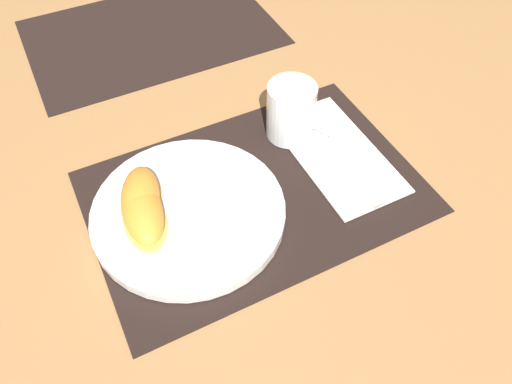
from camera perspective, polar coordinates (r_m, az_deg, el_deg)
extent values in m
plane|color=#A37547|center=(0.69, -0.10, -0.03)|extent=(3.00, 3.00, 0.00)
cube|color=black|center=(0.69, -0.10, 0.08)|extent=(0.45, 0.30, 0.00)
cube|color=black|center=(1.00, -11.95, 17.45)|extent=(0.45, 0.30, 0.00)
cylinder|color=white|center=(0.66, -7.81, -2.08)|extent=(0.25, 0.25, 0.02)
cylinder|color=silver|center=(0.74, 4.00, 9.22)|extent=(0.07, 0.07, 0.09)
cylinder|color=yellow|center=(0.75, 3.91, 8.00)|extent=(0.06, 0.06, 0.04)
cube|color=white|center=(0.74, 9.17, 4.38)|extent=(0.11, 0.22, 0.00)
cube|color=silver|center=(0.70, 11.66, 0.85)|extent=(0.03, 0.09, 0.01)
cube|color=silver|center=(0.75, 6.29, 5.98)|extent=(0.04, 0.13, 0.01)
cube|color=silver|center=(0.73, 11.51, 3.80)|extent=(0.03, 0.11, 0.01)
ellipsoid|color=silver|center=(0.77, 7.34, 7.86)|extent=(0.04, 0.06, 0.01)
cube|color=silver|center=(0.65, -3.03, -1.56)|extent=(0.11, 0.06, 0.00)
cube|color=silver|center=(0.66, -11.24, -1.71)|extent=(0.08, 0.05, 0.00)
ellipsoid|color=#F7C656|center=(0.66, -12.86, -1.48)|extent=(0.09, 0.12, 0.01)
ellipsoid|color=orange|center=(0.65, -13.09, -0.69)|extent=(0.08, 0.11, 0.04)
ellipsoid|color=#F7C656|center=(0.65, -12.66, -2.81)|extent=(0.07, 0.12, 0.01)
ellipsoid|color=orange|center=(0.64, -12.88, -2.04)|extent=(0.07, 0.12, 0.04)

